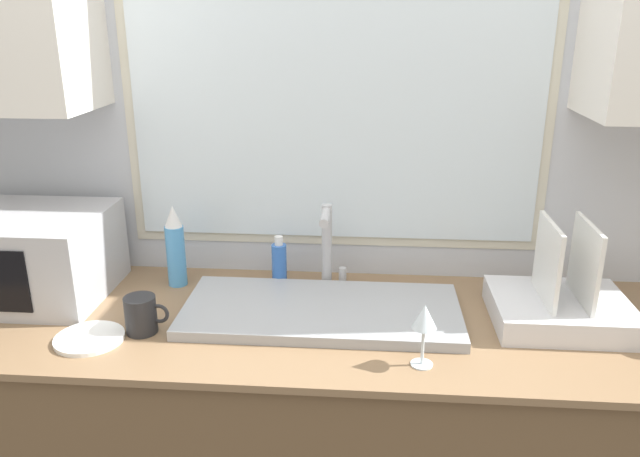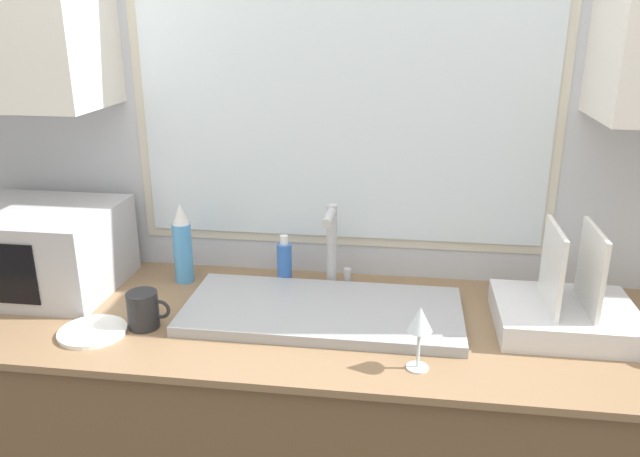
% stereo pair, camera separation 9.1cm
% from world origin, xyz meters
% --- Properties ---
extents(countertop, '(2.50, 0.69, 0.92)m').
position_xyz_m(countertop, '(0.00, 0.33, 0.46)').
color(countertop, brown).
rests_on(countertop, ground_plane).
extents(wall_back, '(6.00, 0.38, 2.60)m').
position_xyz_m(wall_back, '(0.00, 0.66, 1.39)').
color(wall_back, silver).
rests_on(wall_back, ground_plane).
extents(sink_basin, '(0.78, 0.36, 0.03)m').
position_xyz_m(sink_basin, '(-0.02, 0.35, 0.93)').
color(sink_basin, '#9EA0A5').
rests_on(sink_basin, countertop).
extents(faucet, '(0.08, 0.15, 0.26)m').
position_xyz_m(faucet, '(-0.01, 0.54, 1.07)').
color(faucet, '#B7B7BC').
rests_on(faucet, countertop).
extents(microwave, '(0.50, 0.39, 0.26)m').
position_xyz_m(microwave, '(-0.92, 0.42, 1.04)').
color(microwave, '#B2B2B7').
rests_on(microwave, countertop).
extents(dish_rack, '(0.37, 0.31, 0.29)m').
position_xyz_m(dish_rack, '(0.64, 0.36, 0.97)').
color(dish_rack, silver).
rests_on(dish_rack, countertop).
extents(spray_bottle, '(0.06, 0.06, 0.26)m').
position_xyz_m(spray_bottle, '(-0.48, 0.53, 1.04)').
color(spray_bottle, '#4C99D8').
rests_on(spray_bottle, countertop).
extents(soap_bottle, '(0.05, 0.05, 0.16)m').
position_xyz_m(soap_bottle, '(-0.16, 0.55, 0.99)').
color(soap_bottle, blue).
rests_on(soap_bottle, countertop).
extents(mug_near_sink, '(0.12, 0.08, 0.10)m').
position_xyz_m(mug_near_sink, '(-0.49, 0.22, 0.97)').
color(mug_near_sink, '#262628').
rests_on(mug_near_sink, countertop).
extents(wine_glass, '(0.06, 0.06, 0.16)m').
position_xyz_m(wine_glass, '(0.25, 0.11, 1.04)').
color(wine_glass, silver).
rests_on(wine_glass, countertop).
extents(small_plate, '(0.18, 0.18, 0.01)m').
position_xyz_m(small_plate, '(-0.61, 0.16, 0.92)').
color(small_plate, white).
rests_on(small_plate, countertop).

